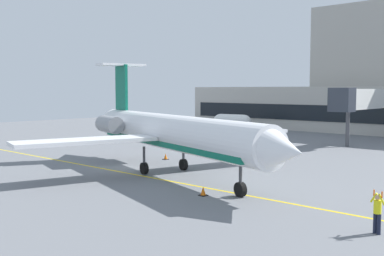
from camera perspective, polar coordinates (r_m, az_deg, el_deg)
name	(u,v)px	position (r m, az deg, el deg)	size (l,w,h in m)	color
ground	(129,168)	(39.12, -7.72, -4.89)	(120.00, 120.00, 0.11)	slate
jet_bridge_west	(366,100)	(60.03, 20.45, 3.27)	(2.40, 16.68, 6.65)	silver
regional_jet	(168,132)	(35.79, -2.95, -0.49)	(27.80, 22.60, 8.83)	white
baggage_tug	(164,132)	(62.60, -3.41, -0.46)	(3.64, 3.30, 1.75)	#1E4CB2
fuel_tank	(232,122)	(73.41, 4.92, 0.79)	(6.48, 2.82, 2.60)	white
marshaller	(377,212)	(22.70, 21.68, -9.50)	(0.81, 0.38, 1.97)	#191E33
safety_cone_alpha	(166,157)	(43.33, -3.24, -3.53)	(0.47, 0.47, 0.55)	orange
safety_cone_bravo	(203,192)	(28.70, 1.37, -7.76)	(0.47, 0.47, 0.55)	orange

